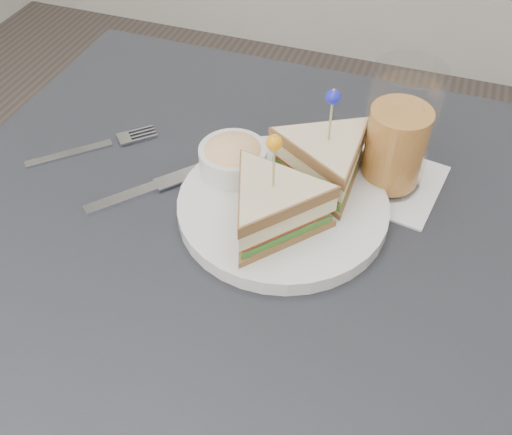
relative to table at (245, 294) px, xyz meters
name	(u,v)px	position (x,y,z in m)	size (l,w,h in m)	color
table	(245,294)	(0.00, 0.00, 0.00)	(0.80, 0.80, 0.75)	black
plate_meal	(289,185)	(0.02, 0.08, 0.12)	(0.31, 0.31, 0.15)	silver
cutlery_fork	(99,146)	(-0.25, 0.11, 0.08)	(0.14, 0.13, 0.01)	silver
cutlery_knife	(164,183)	(-0.13, 0.07, 0.08)	(0.16, 0.18, 0.01)	white
drink_set	(397,137)	(0.13, 0.17, 0.15)	(0.14, 0.14, 0.16)	silver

